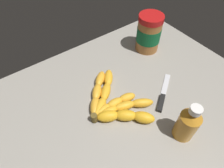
% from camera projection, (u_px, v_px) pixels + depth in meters
% --- Properties ---
extents(ground_plane, '(0.90, 0.68, 0.03)m').
position_uv_depth(ground_plane, '(125.00, 102.00, 0.67)').
color(ground_plane, gray).
extents(banana_bunch, '(0.21, 0.28, 0.04)m').
position_uv_depth(banana_bunch, '(113.00, 102.00, 0.63)').
color(banana_bunch, gold).
rests_on(banana_bunch, ground_plane).
extents(peanut_butter_jar, '(0.10, 0.10, 0.15)m').
position_uv_depth(peanut_butter_jar, '(149.00, 33.00, 0.77)').
color(peanut_butter_jar, '#9E602D').
rests_on(peanut_butter_jar, ground_plane).
extents(honey_bottle, '(0.06, 0.06, 0.14)m').
position_uv_depth(honey_bottle, '(188.00, 123.00, 0.52)').
color(honey_bottle, orange).
rests_on(honey_bottle, ground_plane).
extents(butter_knife, '(0.16, 0.11, 0.01)m').
position_uv_depth(butter_knife, '(163.00, 95.00, 0.66)').
color(butter_knife, silver).
rests_on(butter_knife, ground_plane).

